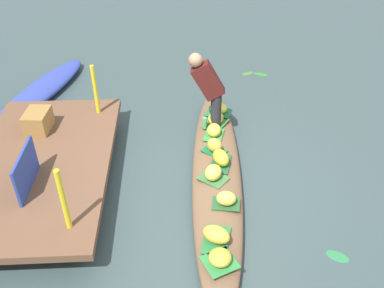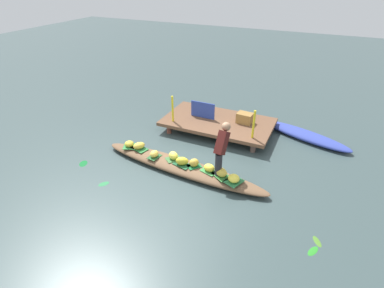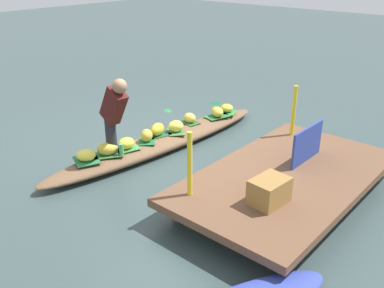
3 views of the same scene
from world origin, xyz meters
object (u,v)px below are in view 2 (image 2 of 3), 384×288
banana_bunch_8 (182,161)px  water_bottle (219,167)px  moored_boat (305,135)px  banana_bunch_0 (234,178)px  market_banner (203,110)px  banana_bunch_6 (139,146)px  banana_bunch_2 (173,156)px  banana_bunch_7 (154,154)px  vendor_boat (181,167)px  banana_bunch_3 (221,172)px  banana_bunch_4 (129,144)px  produce_crate (245,118)px  banana_bunch_1 (194,163)px  vendor_person (222,147)px  banana_bunch_5 (209,168)px

banana_bunch_8 → water_bottle: 0.90m
moored_boat → water_bottle: bearing=-99.9°
banana_bunch_0 → market_banner: bearing=125.9°
banana_bunch_6 → market_banner: 2.36m
banana_bunch_0 → banana_bunch_2: banana_bunch_2 is taller
banana_bunch_7 → banana_bunch_8: size_ratio=0.77×
moored_boat → banana_bunch_6: 4.74m
vendor_boat → banana_bunch_2: banana_bunch_2 is taller
banana_bunch_3 → banana_bunch_7: banana_bunch_3 is taller
banana_bunch_7 → banana_bunch_0: bearing=-3.5°
banana_bunch_4 → water_bottle: size_ratio=1.30×
banana_bunch_3 → banana_bunch_8: size_ratio=0.98×
banana_bunch_6 → moored_boat: bearing=36.3°
moored_boat → produce_crate: size_ratio=6.10×
banana_bunch_1 → banana_bunch_7: bearing=-178.2°
banana_bunch_3 → market_banner: size_ratio=0.40×
banana_bunch_3 → banana_bunch_6: size_ratio=0.96×
vendor_person → water_bottle: bearing=135.9°
banana_bunch_5 → vendor_boat: bearing=177.7°
banana_bunch_3 → produce_crate: bearing=94.9°
vendor_boat → banana_bunch_4: bearing=179.9°
vendor_boat → banana_bunch_7: (-0.73, -0.04, 0.20)m
banana_bunch_4 → market_banner: bearing=62.1°
moored_boat → banana_bunch_1: 3.67m
produce_crate → banana_bunch_6: bearing=-131.7°
banana_bunch_2 → banana_bunch_7: size_ratio=1.08×
banana_bunch_6 → banana_bunch_7: 0.59m
banana_bunch_2 → banana_bunch_5: banana_bunch_2 is taller
banana_bunch_5 → water_bottle: bearing=31.4°
banana_bunch_0 → vendor_person: 0.75m
banana_bunch_3 → water_bottle: bearing=123.5°
banana_bunch_4 → banana_bunch_7: banana_bunch_7 is taller
banana_bunch_4 → vendor_person: vendor_person is taller
banana_bunch_0 → banana_bunch_4: bearing=174.4°
banana_bunch_4 → banana_bunch_7: size_ratio=1.01×
banana_bunch_2 → banana_bunch_4: 1.33m
banana_bunch_1 → banana_bunch_0: bearing=-8.9°
banana_bunch_0 → banana_bunch_6: size_ratio=0.89×
vendor_boat → vendor_person: size_ratio=3.72×
banana_bunch_7 → market_banner: bearing=82.7°
banana_bunch_3 → banana_bunch_7: size_ratio=1.27×
banana_bunch_0 → banana_bunch_8: banana_bunch_8 is taller
banana_bunch_7 → water_bottle: size_ratio=1.28×
banana_bunch_3 → banana_bunch_2: bearing=173.0°
banana_bunch_3 → banana_bunch_6: banana_bunch_3 is taller
banana_bunch_0 → banana_bunch_6: 2.67m
banana_bunch_0 → banana_bunch_7: bearing=176.5°
banana_bunch_0 → produce_crate: bearing=101.5°
banana_bunch_2 → produce_crate: produce_crate is taller
water_bottle → market_banner: bearing=121.4°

